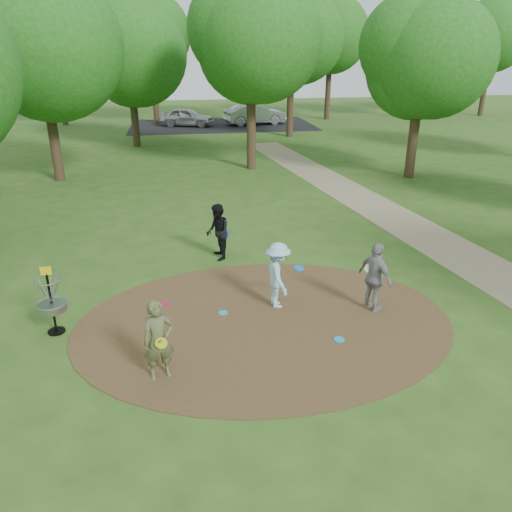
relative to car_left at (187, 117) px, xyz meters
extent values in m
plane|color=#2D5119|center=(0.68, -29.83, -0.68)|extent=(100.00, 100.00, 0.00)
cylinder|color=#47301C|center=(0.68, -29.83, -0.67)|extent=(8.40, 8.40, 0.02)
cube|color=#8C7A5B|center=(7.18, -27.83, -0.68)|extent=(7.55, 39.89, 0.01)
cube|color=black|center=(2.68, 0.17, -0.68)|extent=(14.00, 8.00, 0.01)
imported|color=#555B35|center=(-1.56, -31.48, 0.10)|extent=(0.65, 0.51, 1.57)
cylinder|color=yellow|center=(-1.51, -31.64, 0.15)|extent=(0.22, 0.06, 0.22)
imported|color=#9AD1E6|center=(1.11, -29.14, 0.11)|extent=(0.68, 1.08, 1.59)
cylinder|color=blue|center=(1.61, -29.11, 0.25)|extent=(0.28, 0.28, 0.08)
imported|color=black|center=(0.00, -26.06, 0.13)|extent=(0.68, 0.84, 1.62)
cylinder|color=blue|center=(0.22, -26.06, 0.04)|extent=(0.22, 0.06, 0.22)
imported|color=gray|center=(3.26, -29.69, 0.15)|extent=(0.77, 1.06, 1.67)
cylinder|color=white|center=(3.11, -29.64, 0.38)|extent=(0.23, 0.09, 0.22)
cylinder|color=#18A7C7|center=(-0.20, -29.32, -0.65)|extent=(0.22, 0.22, 0.02)
cylinder|color=#0DA3EC|center=(2.09, -30.84, -0.65)|extent=(0.22, 0.22, 0.02)
cylinder|color=#B41241|center=(-1.51, -28.67, -0.65)|extent=(0.22, 0.22, 0.02)
imported|color=#AEAFB6|center=(0.00, 0.00, 0.00)|extent=(4.30, 2.69, 1.36)
imported|color=#9A9EA1|center=(5.25, -0.01, 0.10)|extent=(4.97, 2.50, 1.56)
cylinder|color=black|center=(-3.82, -29.53, -0.01)|extent=(0.05, 0.05, 1.35)
cylinder|color=black|center=(-3.82, -29.53, -0.66)|extent=(0.36, 0.36, 0.04)
cylinder|color=gray|center=(-3.82, -29.53, -0.06)|extent=(0.60, 0.60, 0.16)
torus|color=gray|center=(-3.82, -29.53, 0.02)|extent=(0.63, 0.63, 0.03)
torus|color=gray|center=(-3.82, -29.53, 0.57)|extent=(0.58, 0.58, 0.02)
cube|color=yellow|center=(-3.82, -29.53, 0.77)|extent=(0.22, 0.02, 0.18)
cylinder|color=#332316|center=(-6.32, -15.83, 1.22)|extent=(0.44, 0.44, 3.80)
sphere|color=#1F5416|center=(-6.32, -15.83, 4.80)|extent=(6.11, 6.11, 6.11)
cylinder|color=#332316|center=(2.68, -14.83, 1.41)|extent=(0.44, 0.44, 4.18)
sphere|color=#1F5416|center=(2.68, -14.83, 5.04)|extent=(5.60, 5.60, 5.60)
cylinder|color=#332316|center=(9.68, -17.83, 1.12)|extent=(0.44, 0.44, 3.61)
sphere|color=#1F5416|center=(9.68, -17.83, 4.32)|extent=(5.05, 5.05, 5.05)
cylinder|color=#332316|center=(-3.32, -7.83, 1.03)|extent=(0.44, 0.44, 3.42)
sphere|color=#1F5416|center=(-3.32, -7.83, 4.33)|extent=(5.81, 5.81, 5.81)
cylinder|color=#332316|center=(6.68, -5.83, 1.50)|extent=(0.44, 0.44, 4.37)
sphere|color=#1F5416|center=(6.68, -5.83, 5.24)|extent=(5.63, 5.63, 5.63)
camera|label=1|loc=(-1.06, -39.35, 5.01)|focal=35.00mm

